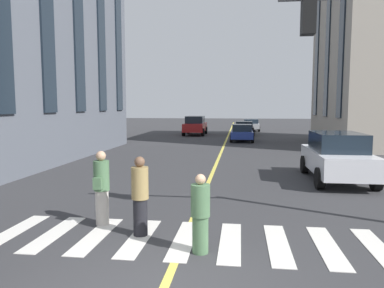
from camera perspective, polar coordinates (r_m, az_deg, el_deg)
name	(u,v)px	position (r m, az deg, el deg)	size (l,w,h in m)	color
lane_centre_line	(223,148)	(25.57, 4.82, -0.60)	(80.00, 0.16, 0.01)	#D8C64C
crosswalk_marking	(184,240)	(8.27, -1.21, -14.59)	(2.40, 8.45, 0.01)	silver
car_red_trailing	(195,125)	(36.92, 0.49, 2.93)	(4.70, 2.14, 1.88)	#B21E1E
car_silver_near	(251,125)	(43.46, 9.13, 2.96)	(4.40, 1.95, 1.37)	#B7BABF
car_white_parked_a	(337,156)	(15.29, 21.53, -1.76)	(4.70, 2.14, 1.88)	silver
car_blue_mid	(242,133)	(30.47, 7.75, 1.73)	(3.90, 1.89, 1.40)	navy
car_black_far	(244,128)	(37.02, 8.08, 2.47)	(4.40, 1.95, 1.37)	black
pedestrian_near	(200,214)	(7.36, 1.31, -10.81)	(0.38, 0.38, 1.59)	#4C724C
pedestrian_companion	(140,196)	(8.35, -8.05, -8.03)	(0.38, 0.38, 1.79)	black
pedestrian_far	(102,188)	(9.28, -13.84, -6.61)	(0.50, 0.38, 1.82)	beige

